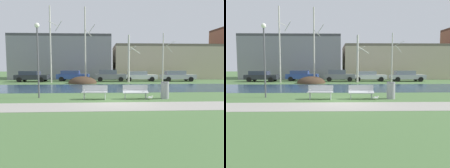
{
  "view_description": "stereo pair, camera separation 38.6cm",
  "coord_description": "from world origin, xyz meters",
  "views": [
    {
      "loc": [
        -0.9,
        -12.38,
        2.09
      ],
      "look_at": [
        -0.15,
        1.53,
        0.89
      ],
      "focal_mm": 33.48,
      "sensor_mm": 36.0,
      "label": 1
    },
    {
      "loc": [
        -0.51,
        -12.4,
        2.09
      ],
      "look_at": [
        -0.15,
        1.53,
        0.89
      ],
      "focal_mm": 33.48,
      "sensor_mm": 36.0,
      "label": 2
    }
  ],
  "objects": [
    {
      "name": "streetlamp",
      "position": [
        -4.98,
        1.5,
        3.29
      ],
      "size": [
        0.32,
        0.32,
        4.86
      ],
      "color": "#4C4C51",
      "rests_on": "ground"
    },
    {
      "name": "paved_path_strip",
      "position": [
        0.0,
        -1.74,
        0.01
      ],
      "size": [
        60.0,
        2.36,
        0.01
      ],
      "primitive_type": "cube",
      "color": "#9E998E",
      "rests_on": "ground"
    },
    {
      "name": "parked_hatch_third_grey",
      "position": [
        0.35,
        16.36,
        0.82
      ],
      "size": [
        4.26,
        2.1,
        1.58
      ],
      "color": "slate",
      "rests_on": "ground"
    },
    {
      "name": "soil_mound",
      "position": [
        -3.13,
        13.17,
        0.0
      ],
      "size": [
        3.49,
        3.19,
        1.67
      ],
      "primitive_type": "ellipsoid",
      "color": "#423021",
      "rests_on": "ground"
    },
    {
      "name": "building_beige_block",
      "position": [
        10.14,
        24.13,
        2.77
      ],
      "size": [
        17.45,
        9.24,
        5.54
      ],
      "color": "#BCAD8E",
      "rests_on": "ground"
    },
    {
      "name": "bench_right",
      "position": [
        1.3,
        0.73,
        0.47
      ],
      "size": [
        1.63,
        0.67,
        0.87
      ],
      "color": "#B2B5B7",
      "rests_on": "ground"
    },
    {
      "name": "parked_suv_fifth_silver",
      "position": [
        9.66,
        16.06,
        0.77
      ],
      "size": [
        4.7,
        2.22,
        1.45
      ],
      "color": "#B2B5BC",
      "rests_on": "ground"
    },
    {
      "name": "parked_sedan_second_blue",
      "position": [
        -4.85,
        17.08,
        0.78
      ],
      "size": [
        4.46,
        2.23,
        1.46
      ],
      "color": "#2D4793",
      "rests_on": "ground"
    },
    {
      "name": "birch_left",
      "position": [
        -2.8,
        14.16,
        4.76
      ],
      "size": [
        1.35,
        2.06,
        9.37
      ],
      "color": "#BCB7A8",
      "rests_on": "ground"
    },
    {
      "name": "bench_left",
      "position": [
        -1.29,
        0.73,
        0.47
      ],
      "size": [
        1.63,
        0.67,
        0.87
      ],
      "color": "#B2B5B7",
      "rests_on": "ground"
    },
    {
      "name": "parked_wagon_fourth_white",
      "position": [
        4.42,
        16.48,
        0.74
      ],
      "size": [
        4.8,
        2.11,
        1.37
      ],
      "color": "silver",
      "rests_on": "ground"
    },
    {
      "name": "birch_center_left",
      "position": [
        2.71,
        14.22,
        3.07
      ],
      "size": [
        1.56,
        2.32,
        6.01
      ],
      "color": "beige",
      "rests_on": "ground"
    },
    {
      "name": "birch_center",
      "position": [
        6.98,
        13.68,
        3.2
      ],
      "size": [
        1.53,
        2.61,
        6.19
      ],
      "color": "beige",
      "rests_on": "ground"
    },
    {
      "name": "ground_plane",
      "position": [
        0.0,
        10.0,
        0.0
      ],
      "size": [
        120.0,
        120.0,
        0.0
      ],
      "primitive_type": "plane",
      "color": "#4C703D"
    },
    {
      "name": "parked_van_nearest_dark",
      "position": [
        -10.11,
        16.0,
        0.76
      ],
      "size": [
        4.38,
        2.12,
        1.43
      ],
      "color": "#282B30",
      "rests_on": "ground"
    },
    {
      "name": "seagull",
      "position": [
        2.17,
        0.37,
        0.13
      ],
      "size": [
        0.4,
        0.15,
        0.25
      ],
      "color": "white",
      "rests_on": "ground"
    },
    {
      "name": "birch_far_left",
      "position": [
        -7.02,
        13.9,
        4.8
      ],
      "size": [
        1.56,
        2.39,
        9.39
      ],
      "color": "beige",
      "rests_on": "ground"
    },
    {
      "name": "river_band",
      "position": [
        0.0,
        7.66,
        0.0
      ],
      "size": [
        80.0,
        7.66,
        0.01
      ],
      "primitive_type": "cube",
      "color": "#284256",
      "rests_on": "ground"
    },
    {
      "name": "building_grey_warehouse",
      "position": [
        -7.15,
        24.15,
        3.51
      ],
      "size": [
        15.8,
        8.56,
        7.02
      ],
      "color": "gray",
      "rests_on": "ground"
    },
    {
      "name": "trash_bin",
      "position": [
        3.21,
        0.75,
        0.56
      ],
      "size": [
        0.55,
        0.55,
        1.07
      ],
      "color": "gray",
      "rests_on": "ground"
    }
  ]
}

